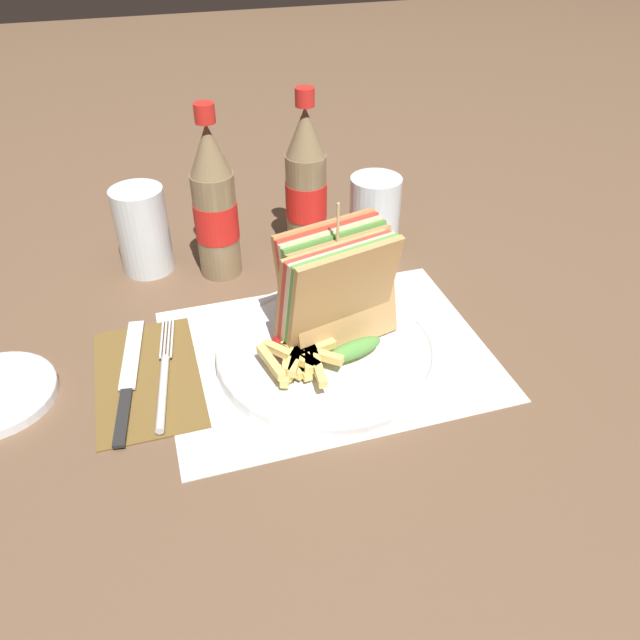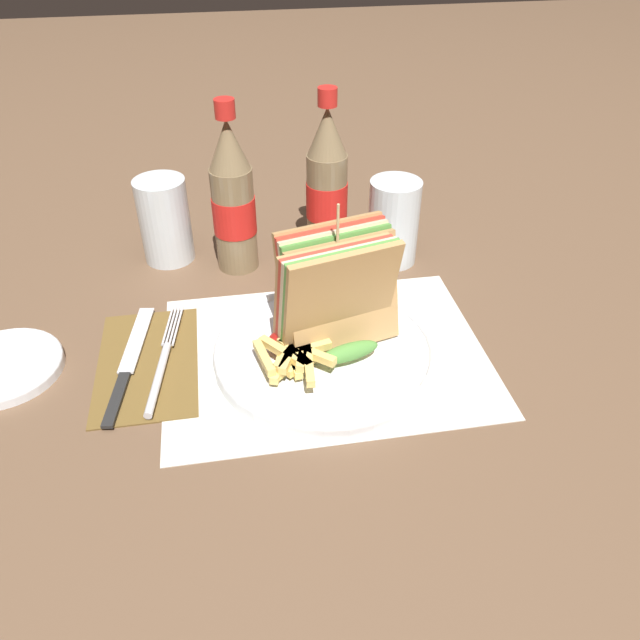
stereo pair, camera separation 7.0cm
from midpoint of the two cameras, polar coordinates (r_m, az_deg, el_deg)
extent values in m
plane|color=brown|center=(0.72, 3.31, -3.30)|extent=(4.00, 4.00, 0.00)
cube|color=silver|center=(0.72, 3.35, -3.22)|extent=(0.37, 0.28, 0.00)
cylinder|color=white|center=(0.71, 3.12, -3.19)|extent=(0.26, 0.26, 0.01)
torus|color=white|center=(0.71, 3.14, -2.76)|extent=(0.26, 0.26, 0.01)
cube|color=tan|center=(0.66, 4.99, 1.79)|extent=(0.13, 0.06, 0.13)
cube|color=#518E3D|center=(0.67, 4.69, 2.01)|extent=(0.13, 0.06, 0.13)
cube|color=beige|center=(0.67, 4.40, 2.23)|extent=(0.13, 0.06, 0.13)
cube|color=red|center=(0.68, 4.11, 2.44)|extent=(0.13, 0.06, 0.13)
cube|color=tan|center=(0.69, 3.83, 2.65)|extent=(0.13, 0.06, 0.13)
ellipsoid|color=#518E3D|center=(0.68, 5.65, -3.06)|extent=(0.07, 0.04, 0.02)
cube|color=tan|center=(0.68, 5.16, 2.18)|extent=(0.13, 0.06, 0.13)
cube|color=#518E3D|center=(0.68, 4.88, 2.60)|extent=(0.13, 0.06, 0.13)
cube|color=beige|center=(0.69, 4.61, 3.02)|extent=(0.13, 0.06, 0.13)
cube|color=red|center=(0.69, 4.33, 3.44)|extent=(0.13, 0.06, 0.13)
cube|color=tan|center=(0.70, 4.07, 3.84)|extent=(0.13, 0.06, 0.13)
ellipsoid|color=#518E3D|center=(0.71, 4.83, -0.96)|extent=(0.07, 0.04, 0.02)
cylinder|color=tan|center=(0.67, 4.59, 4.08)|extent=(0.00, 0.00, 0.17)
cube|color=#E5C166|center=(0.67, -0.68, -4.10)|extent=(0.03, 0.06, 0.01)
cube|color=#E5C166|center=(0.67, 0.40, -4.13)|extent=(0.04, 0.04, 0.01)
cube|color=#E5C166|center=(0.67, 1.48, -4.13)|extent=(0.04, 0.03, 0.01)
cube|color=#E5C166|center=(0.67, 0.50, -3.92)|extent=(0.02, 0.05, 0.01)
cube|color=#E5C166|center=(0.67, 1.50, -2.88)|extent=(0.03, 0.06, 0.01)
cube|color=#E5C166|center=(0.66, -2.13, -3.56)|extent=(0.02, 0.06, 0.01)
cube|color=#E5C166|center=(0.67, 0.27, -3.26)|extent=(0.03, 0.06, 0.01)
cube|color=#E5C166|center=(0.67, 0.35, -2.99)|extent=(0.05, 0.06, 0.01)
cube|color=#E5C166|center=(0.66, 1.99, -3.93)|extent=(0.01, 0.07, 0.01)
cube|color=#E5C166|center=(0.67, 0.69, -3.19)|extent=(0.03, 0.05, 0.01)
cube|color=#E5C166|center=(0.67, 1.82, -3.05)|extent=(0.06, 0.05, 0.01)
cube|color=#E5C166|center=(0.67, 1.96, -2.82)|extent=(0.05, 0.02, 0.01)
cube|color=#E5C166|center=(0.67, -0.37, -3.10)|extent=(0.05, 0.06, 0.01)
ellipsoid|color=maroon|center=(0.70, -0.07, -1.77)|extent=(0.05, 0.04, 0.02)
cube|color=brown|center=(0.72, -12.83, -3.89)|extent=(0.11, 0.19, 0.00)
cylinder|color=silver|center=(0.69, -11.77, -5.37)|extent=(0.03, 0.11, 0.01)
cylinder|color=silver|center=(0.76, -11.21, -0.60)|extent=(0.01, 0.08, 0.00)
cylinder|color=silver|center=(0.76, -10.92, -0.60)|extent=(0.01, 0.08, 0.00)
cylinder|color=silver|center=(0.76, -10.62, -0.59)|extent=(0.01, 0.08, 0.00)
cylinder|color=silver|center=(0.76, -10.32, -0.59)|extent=(0.01, 0.08, 0.00)
cube|color=black|center=(0.68, -15.32, -7.12)|extent=(0.02, 0.08, 0.00)
cube|color=silver|center=(0.75, -13.86, -1.80)|extent=(0.04, 0.12, 0.00)
cylinder|color=#7A6647|center=(0.85, -5.42, 9.08)|extent=(0.06, 0.06, 0.14)
cylinder|color=red|center=(0.84, -5.45, 9.51)|extent=(0.06, 0.06, 0.05)
cone|color=#7A6647|center=(0.80, -5.86, 15.65)|extent=(0.05, 0.05, 0.06)
cylinder|color=red|center=(0.79, -6.06, 18.62)|extent=(0.03, 0.03, 0.02)
cylinder|color=#7A6647|center=(0.88, 2.94, 10.48)|extent=(0.06, 0.06, 0.14)
cylinder|color=red|center=(0.88, 2.95, 10.89)|extent=(0.06, 0.06, 0.05)
cone|color=#7A6647|center=(0.84, 3.17, 16.82)|extent=(0.05, 0.05, 0.06)
cylinder|color=red|center=(0.83, 3.27, 19.67)|extent=(0.03, 0.03, 0.02)
cylinder|color=silver|center=(0.87, 9.06, 8.78)|extent=(0.07, 0.07, 0.12)
cylinder|color=black|center=(0.89, 8.83, 6.60)|extent=(0.06, 0.06, 0.04)
cylinder|color=silver|center=(0.88, -11.80, 8.84)|extent=(0.07, 0.07, 0.12)
cylinder|color=black|center=(0.90, -11.50, 6.69)|extent=(0.06, 0.06, 0.04)
cylinder|color=white|center=(0.76, -24.65, -4.12)|extent=(0.13, 0.13, 0.01)
torus|color=white|center=(0.76, -24.74, -3.84)|extent=(0.13, 0.13, 0.01)
camera|label=1|loc=(0.04, -87.14, 2.14)|focal=35.00mm
camera|label=2|loc=(0.04, 92.86, -2.14)|focal=35.00mm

